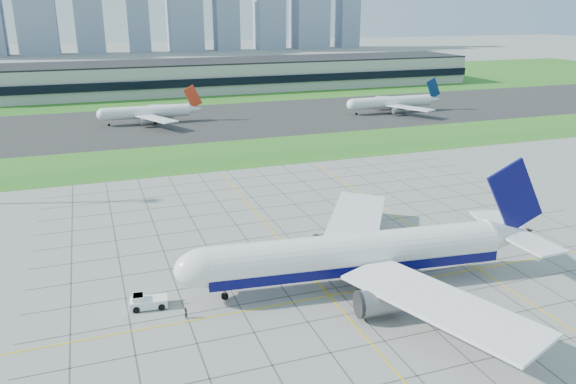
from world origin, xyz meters
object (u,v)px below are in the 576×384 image
Objects in this scene: airliner at (358,254)px; distant_jet_1 at (148,112)px; pushback_tug at (147,302)px; crew_near at (186,313)px; distant_jet_2 at (392,102)px.

distant_jet_1 is at bearing 102.52° from airliner.
crew_near is (4.98, -5.02, -0.11)m from pushback_tug.
crew_near is 148.96m from distant_jet_1.
airliner is 148.19m from distant_jet_1.
airliner is at bearing -0.45° from pushback_tug.
pushback_tug is 0.19× the size of distant_jet_1.
airliner is 1.47× the size of distant_jet_2.
airliner is 160.34m from distant_jet_2.
crew_near is at bearing -171.41° from airliner.
pushback_tug reaches higher than crew_near.
pushback_tug is 0.19× the size of distant_jet_2.
distant_jet_1 and distant_jet_2 have the same top height.
airliner is at bearing -61.89° from crew_near.
airliner reaches higher than crew_near.
airliner reaches higher than distant_jet_2.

